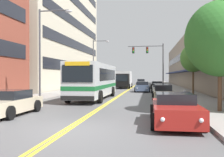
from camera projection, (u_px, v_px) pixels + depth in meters
ground_plane at (132, 87)px, 46.45m from camera, size 240.00×240.00×0.00m
sidewalk_left at (94, 87)px, 47.52m from camera, size 3.50×106.00×0.16m
sidewalk_right at (172, 87)px, 45.37m from camera, size 3.50×106.00×0.16m
centre_line at (132, 87)px, 46.45m from camera, size 0.34×106.00×0.01m
office_tower_left at (45, 15)px, 44.44m from camera, size 12.08×31.55×25.94m
storefront_row_right at (206, 61)px, 44.44m from camera, size 9.10×68.00×9.43m
city_bus at (94, 79)px, 22.95m from camera, size 2.84×10.94×3.16m
car_champagne_parked_left_near at (9, 103)px, 13.36m from camera, size 2.11×4.73×1.33m
car_navy_parked_left_mid at (104, 85)px, 42.00m from camera, size 2.06×4.25×1.26m
car_red_parked_right_foreground at (175, 109)px, 10.87m from camera, size 2.10×4.81×1.33m
car_silver_parked_right_mid at (159, 88)px, 31.29m from camera, size 1.99×4.84×1.17m
car_black_parked_right_far at (157, 85)px, 41.78m from camera, size 2.16×4.41×1.22m
car_beige_parked_right_end at (163, 92)px, 22.78m from camera, size 2.00×4.76×1.29m
car_dark_grey_moving_lead at (141, 82)px, 58.49m from camera, size 2.19×4.51×1.40m
car_slate_blue_moving_second at (143, 87)px, 33.36m from camera, size 2.04×4.34×1.35m
car_white_moving_third at (141, 82)px, 67.11m from camera, size 2.01×4.61×1.29m
box_truck at (124, 79)px, 43.84m from camera, size 2.68×7.22×2.93m
traffic_signal_mast at (151, 57)px, 37.31m from camera, size 5.30×0.38×6.95m
street_lamp_left_near at (45, 46)px, 19.39m from camera, size 2.71×0.28×7.30m
street_lamp_left_far at (96, 60)px, 38.05m from camera, size 2.56×0.28×7.60m
street_tree_right_near at (220, 39)px, 13.68m from camera, size 3.80×3.80×6.07m
street_tree_right_mid at (193, 58)px, 26.23m from camera, size 2.67×2.67×5.30m
fire_hydrant at (185, 95)px, 19.80m from camera, size 0.29×0.21×0.85m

